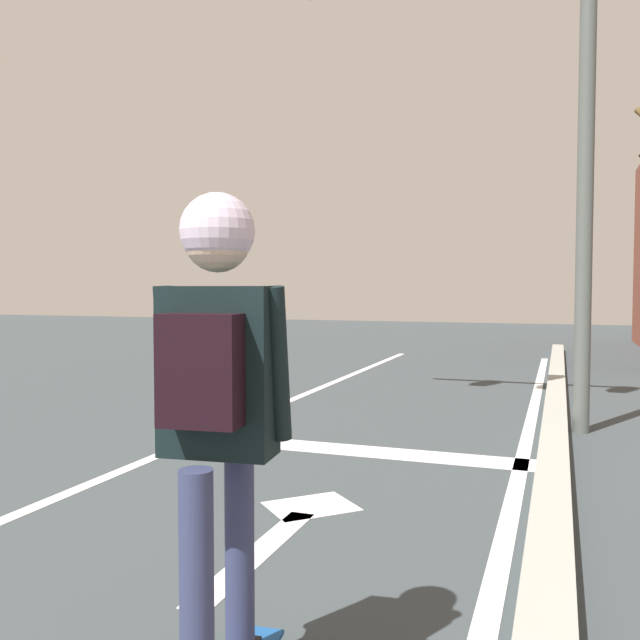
# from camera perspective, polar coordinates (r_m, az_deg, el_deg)

# --- Properties ---
(lane_line_center) EXTENTS (0.12, 20.00, 0.01)m
(lane_line_center) POSITION_cam_1_polar(r_m,az_deg,el_deg) (5.80, -15.87, -11.93)
(lane_line_center) COLOR silver
(lane_line_center) RESTS_ON ground
(lane_line_curbside) EXTENTS (0.12, 20.00, 0.01)m
(lane_line_curbside) POSITION_cam_1_polar(r_m,az_deg,el_deg) (4.79, 15.92, -15.09)
(lane_line_curbside) COLOR silver
(lane_line_curbside) RESTS_ON ground
(stop_bar) EXTENTS (3.14, 0.40, 0.01)m
(stop_bar) POSITION_cam_1_polar(r_m,az_deg,el_deg) (6.15, 3.08, -10.97)
(stop_bar) COLOR silver
(stop_bar) RESTS_ON ground
(lane_arrow_stem) EXTENTS (0.16, 1.40, 0.01)m
(lane_arrow_stem) POSITION_cam_1_polar(r_m,az_deg,el_deg) (3.93, -5.34, -19.08)
(lane_arrow_stem) COLOR silver
(lane_arrow_stem) RESTS_ON ground
(lane_arrow_head) EXTENTS (0.71, 0.71, 0.01)m
(lane_arrow_head) POSITION_cam_1_polar(r_m,az_deg,el_deg) (4.66, -0.75, -15.48)
(lane_arrow_head) COLOR silver
(lane_arrow_head) RESTS_ON ground
(curb_strip) EXTENTS (0.24, 24.00, 0.14)m
(curb_strip) POSITION_cam_1_polar(r_m,az_deg,el_deg) (4.76, 19.03, -14.40)
(curb_strip) COLOR #9EA096
(curb_strip) RESTS_ON ground
(skater) EXTENTS (0.47, 0.63, 1.71)m
(skater) POSITION_cam_1_polar(r_m,az_deg,el_deg) (2.29, -8.75, -4.79)
(skater) COLOR navy
(skater) RESTS_ON skateboard
(traffic_signal_mast) EXTENTS (3.91, 0.34, 5.78)m
(traffic_signal_mast) POSITION_cam_1_polar(r_m,az_deg,el_deg) (7.76, 13.24, 23.06)
(traffic_signal_mast) COLOR #545B56
(traffic_signal_mast) RESTS_ON ground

